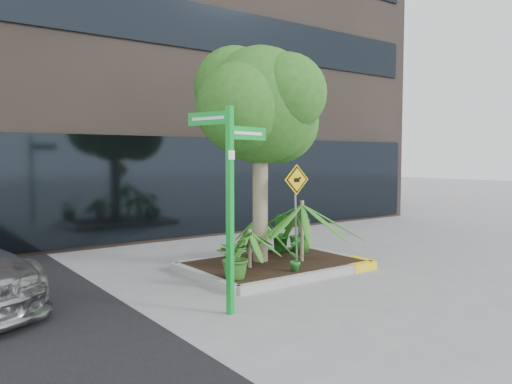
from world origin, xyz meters
TOP-DOWN VIEW (x-y plane):
  - ground at (0.00, 0.00)m, footprint 80.00×80.00m
  - planter at (0.23, 0.27)m, footprint 3.35×2.36m
  - tree at (0.03, 0.55)m, footprint 2.88×2.56m
  - palm_front at (0.68, 0.04)m, footprint 1.33×1.33m
  - palm_left at (-0.47, 0.18)m, footprint 0.79×0.79m
  - palm_back at (0.49, 1.20)m, footprint 0.93×0.93m
  - shrub_a at (-1.15, -0.34)m, footprint 0.96×0.96m
  - shrub_b at (1.26, 0.75)m, footprint 0.67×0.67m
  - shrub_c at (0.01, -0.55)m, footprint 0.36×0.36m
  - shrub_d at (0.98, 1.02)m, footprint 0.52×0.52m
  - street_sign_post at (-1.96, -1.43)m, footprint 0.98×0.83m
  - cattle_sign at (0.45, -0.04)m, footprint 0.58×0.12m

SIDE VIEW (x-z plane):
  - ground at x=0.00m, z-range 0.00..0.00m
  - planter at x=0.23m, z-range 0.03..0.18m
  - shrub_c at x=0.01m, z-range 0.15..0.77m
  - shrub_a at x=-1.15m, z-range 0.15..0.90m
  - shrub_d at x=0.98m, z-range 0.15..0.98m
  - shrub_b at x=1.26m, z-range 0.15..1.00m
  - palm_left at x=-0.47m, z-range 0.37..1.24m
  - palm_back at x=0.49m, z-range 0.40..1.43m
  - palm_front at x=0.68m, z-range 0.52..2.00m
  - cattle_sign at x=0.45m, z-range 0.48..2.37m
  - street_sign_post at x=-1.96m, z-range 0.34..3.20m
  - tree at x=0.03m, z-range 0.99..5.32m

